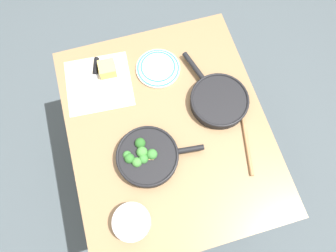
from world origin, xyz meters
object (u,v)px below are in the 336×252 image
(cheese_block, at_px, (107,69))
(dinner_plate_stack, at_px, (158,68))
(prep_bowl_steel, at_px, (132,222))
(skillet_eggs, at_px, (219,100))
(wooden_spoon, at_px, (244,125))
(skillet_broccoli, at_px, (147,156))
(grater_knife, at_px, (95,73))

(cheese_block, xyz_separation_m, dinner_plate_stack, (-0.05, -0.23, -0.01))
(dinner_plate_stack, xyz_separation_m, prep_bowl_steel, (-0.65, 0.28, 0.02))
(skillet_eggs, relative_size, wooden_spoon, 1.12)
(cheese_block, relative_size, dinner_plate_stack, 0.38)
(skillet_broccoli, bearing_deg, wooden_spoon, 9.96)
(skillet_broccoli, xyz_separation_m, grater_knife, (0.47, 0.13, -0.02))
(dinner_plate_stack, bearing_deg, cheese_block, 77.67)
(grater_knife, relative_size, cheese_block, 2.84)
(wooden_spoon, xyz_separation_m, cheese_block, (0.43, 0.52, 0.02))
(dinner_plate_stack, bearing_deg, prep_bowl_steel, 156.37)
(skillet_eggs, relative_size, prep_bowl_steel, 2.78)
(skillet_broccoli, distance_m, wooden_spoon, 0.45)
(dinner_plate_stack, relative_size, prep_bowl_steel, 1.41)
(grater_knife, bearing_deg, skillet_broccoli, 32.22)
(skillet_eggs, height_order, cheese_block, cheese_block)
(skillet_broccoli, height_order, prep_bowl_steel, skillet_broccoli)
(skillet_broccoli, bearing_deg, grater_knife, 112.48)
(skillet_broccoli, bearing_deg, dinner_plate_stack, 75.15)
(grater_knife, height_order, prep_bowl_steel, prep_bowl_steel)
(grater_knife, relative_size, prep_bowl_steel, 1.51)
(wooden_spoon, bearing_deg, grater_knife, 65.20)
(skillet_broccoli, relative_size, dinner_plate_stack, 1.77)
(prep_bowl_steel, bearing_deg, grater_knife, 0.76)
(wooden_spoon, xyz_separation_m, grater_knife, (0.44, 0.58, 0.00))
(cheese_block, height_order, dinner_plate_stack, cheese_block)
(skillet_broccoli, height_order, wooden_spoon, skillet_broccoli)
(grater_knife, bearing_deg, cheese_block, 101.05)
(wooden_spoon, bearing_deg, cheese_block, 62.52)
(skillet_broccoli, xyz_separation_m, dinner_plate_stack, (0.41, -0.16, -0.02))
(skillet_eggs, distance_m, wooden_spoon, 0.16)
(wooden_spoon, bearing_deg, prep_bowl_steel, 126.99)
(skillet_broccoli, bearing_deg, cheese_block, 105.53)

